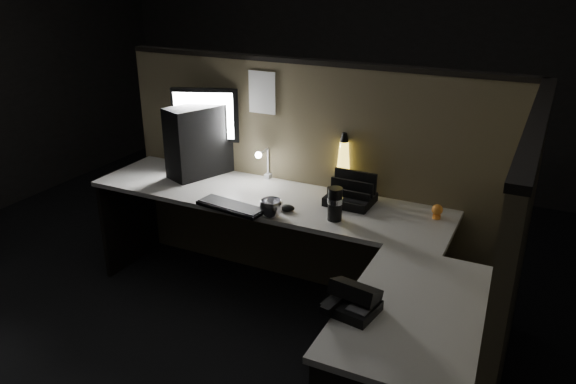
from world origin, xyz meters
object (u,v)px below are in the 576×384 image
at_px(pc_tower, 201,140).
at_px(lava_lamp, 343,167).
at_px(monitor, 206,122).
at_px(keyboard, 231,207).
at_px(desk_phone, 352,300).

height_order(pc_tower, lava_lamp, pc_tower).
distance_m(monitor, keyboard, 0.76).
bearing_deg(keyboard, pc_tower, 146.28).
distance_m(keyboard, lava_lamp, 0.75).
relative_size(lava_lamp, desk_phone, 1.63).
bearing_deg(lava_lamp, desk_phone, -67.38).
bearing_deg(desk_phone, keyboard, 155.55).
distance_m(monitor, lava_lamp, 0.99).
bearing_deg(pc_tower, keyboard, -19.15).
bearing_deg(monitor, desk_phone, -59.67).
xyz_separation_m(pc_tower, lava_lamp, (0.98, 0.12, -0.08)).
xyz_separation_m(keyboard, desk_phone, (1.00, -0.67, 0.04)).
xyz_separation_m(monitor, lava_lamp, (0.97, 0.06, -0.19)).
height_order(pc_tower, monitor, monitor).
bearing_deg(desk_phone, monitor, 151.54).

